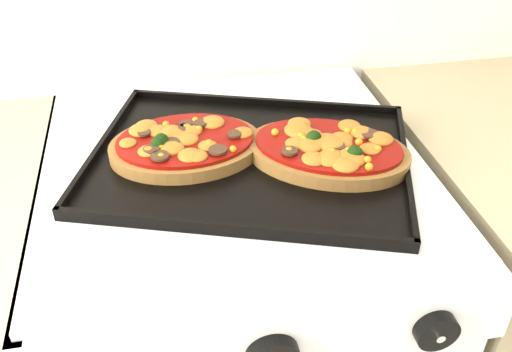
{
  "coord_description": "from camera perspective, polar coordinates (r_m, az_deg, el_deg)",
  "views": [
    {
      "loc": [
        -0.13,
        0.97,
        1.41
      ],
      "look_at": [
        0.0,
        1.64,
        0.92
      ],
      "focal_mm": 40.0,
      "sensor_mm": 36.0,
      "label": 1
    }
  ],
  "objects": [
    {
      "name": "knob_right",
      "position": [
        0.74,
        17.58,
        -14.55
      ],
      "size": [
        0.05,
        0.02,
        0.05
      ],
      "primitive_type": "cylinder",
      "rotation": [
        1.57,
        0.0,
        0.0
      ],
      "color": "black",
      "rests_on": "control_panel"
    },
    {
      "name": "control_panel",
      "position": [
        0.7,
        2.04,
        -16.32
      ],
      "size": [
        0.6,
        0.02,
        0.09
      ],
      "primitive_type": "cube",
      "color": "white",
      "rests_on": "stove"
    },
    {
      "name": "baking_tray",
      "position": [
        0.88,
        -0.63,
        1.96
      ],
      "size": [
        0.57,
        0.49,
        0.02
      ],
      "primitive_type": "cube",
      "rotation": [
        0.0,
        0.0,
        -0.33
      ],
      "color": "black",
      "rests_on": "stove"
    },
    {
      "name": "pizza_right",
      "position": [
        0.87,
        7.19,
        2.7
      ],
      "size": [
        0.3,
        0.26,
        0.04
      ],
      "primitive_type": null,
      "rotation": [
        0.0,
        0.0,
        -0.46
      ],
      "color": "brown",
      "rests_on": "baking_tray"
    },
    {
      "name": "pizza_left",
      "position": [
        0.89,
        -7.06,
        3.26
      ],
      "size": [
        0.24,
        0.17,
        0.03
      ],
      "primitive_type": null,
      "rotation": [
        0.0,
        0.0,
        0.01
      ],
      "color": "brown",
      "rests_on": "baking_tray"
    },
    {
      "name": "stove",
      "position": [
        1.2,
        -1.77,
        -16.65
      ],
      "size": [
        0.6,
        0.6,
        0.91
      ],
      "primitive_type": "cube",
      "color": "white",
      "rests_on": "floor"
    }
  ]
}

